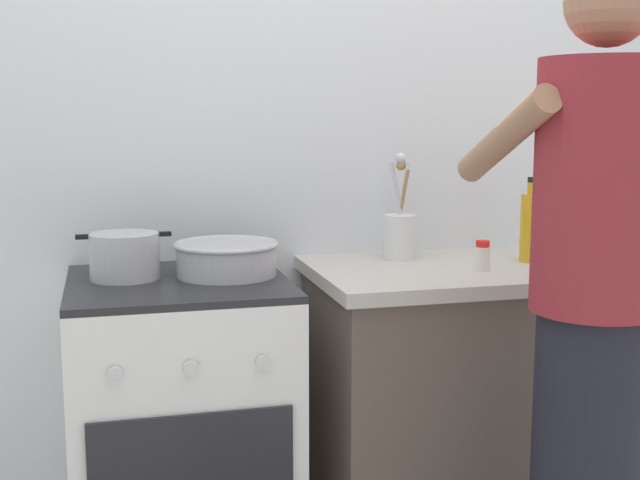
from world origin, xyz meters
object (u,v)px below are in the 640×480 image
object	(u,v)px
spice_bottle	(482,256)
oil_bottle	(531,226)
pot	(125,256)
mixing_bowl	(226,257)
utensil_crock	(400,230)
stove_range	(182,434)
person	(592,327)

from	to	relation	value
spice_bottle	oil_bottle	world-z (taller)	oil_bottle
pot	mixing_bowl	distance (m)	0.28
utensil_crock	spice_bottle	bearing A→B (deg)	-56.27
spice_bottle	pot	bearing A→B (deg)	172.22
utensil_crock	mixing_bowl	bearing A→B (deg)	-166.77
utensil_crock	pot	bearing A→B (deg)	-172.56
pot	utensil_crock	world-z (taller)	utensil_crock
stove_range	pot	xyz separation A→B (m)	(-0.14, 0.05, 0.51)
oil_bottle	utensil_crock	bearing A→B (deg)	158.34
utensil_crock	person	xyz separation A→B (m)	(0.20, -0.77, -0.13)
stove_range	pot	bearing A→B (deg)	159.96
pot	person	size ratio (longest dim) A/B	0.15
person	spice_bottle	bearing A→B (deg)	93.66
oil_bottle	person	xyz separation A→B (m)	(-0.18, -0.62, -0.15)
mixing_bowl	utensil_crock	xyz separation A→B (m)	(0.57, 0.13, 0.04)
stove_range	utensil_crock	bearing A→B (deg)	12.87
mixing_bowl	utensil_crock	distance (m)	0.59
utensil_crock	person	distance (m)	0.81
spice_bottle	oil_bottle	size ratio (longest dim) A/B	0.34
stove_range	pot	distance (m)	0.54
mixing_bowl	pot	bearing A→B (deg)	175.34
pot	oil_bottle	xyz separation A→B (m)	(1.22, -0.04, 0.05)
utensil_crock	spice_bottle	distance (m)	0.30
pot	utensil_crock	xyz separation A→B (m)	(0.85, 0.11, 0.03)
stove_range	pot	world-z (taller)	pot
spice_bottle	oil_bottle	bearing A→B (deg)	25.79
spice_bottle	oil_bottle	xyz separation A→B (m)	(0.21, 0.10, 0.07)
person	mixing_bowl	bearing A→B (deg)	140.44
mixing_bowl	person	bearing A→B (deg)	-39.56
stove_range	utensil_crock	xyz separation A→B (m)	(0.71, 0.16, 0.54)
oil_bottle	person	size ratio (longest dim) A/B	0.15
pot	person	distance (m)	1.24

